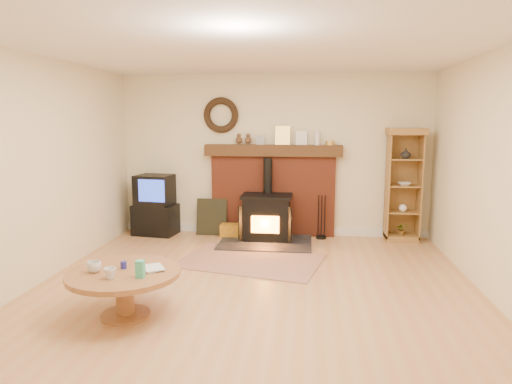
# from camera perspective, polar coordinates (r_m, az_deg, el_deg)

# --- Properties ---
(ground) EXTENTS (5.50, 5.50, 0.00)m
(ground) POSITION_cam_1_polar(r_m,az_deg,el_deg) (5.05, -0.42, -12.81)
(ground) COLOR tan
(ground) RESTS_ON ground
(room_shell) EXTENTS (5.02, 5.52, 2.61)m
(room_shell) POSITION_cam_1_polar(r_m,az_deg,el_deg) (4.79, -0.51, 7.09)
(room_shell) COLOR beige
(room_shell) RESTS_ON ground
(chimney_breast) EXTENTS (2.20, 0.22, 1.78)m
(chimney_breast) POSITION_cam_1_polar(r_m,az_deg,el_deg) (7.42, 2.14, 0.69)
(chimney_breast) COLOR brown
(chimney_breast) RESTS_ON ground
(wood_stove) EXTENTS (1.40, 1.00, 1.28)m
(wood_stove) POSITION_cam_1_polar(r_m,az_deg,el_deg) (7.12, 1.33, -3.35)
(wood_stove) COLOR black
(wood_stove) RESTS_ON ground
(area_rug) EXTENTS (2.05, 1.63, 0.01)m
(area_rug) POSITION_cam_1_polar(r_m,az_deg,el_deg) (6.20, -0.60, -8.53)
(area_rug) COLOR brown
(area_rug) RESTS_ON ground
(tv_unit) EXTENTS (0.73, 0.55, 0.99)m
(tv_unit) POSITION_cam_1_polar(r_m,az_deg,el_deg) (7.68, -12.50, -1.73)
(tv_unit) COLOR black
(tv_unit) RESTS_ON ground
(curio_cabinet) EXTENTS (0.56, 0.41, 1.75)m
(curio_cabinet) POSITION_cam_1_polar(r_m,az_deg,el_deg) (7.41, 17.92, 0.86)
(curio_cabinet) COLOR olive
(curio_cabinet) RESTS_ON ground
(firelog_box) EXTENTS (0.35, 0.22, 0.22)m
(firelog_box) POSITION_cam_1_polar(r_m,az_deg,el_deg) (7.37, -3.07, -4.87)
(firelog_box) COLOR gold
(firelog_box) RESTS_ON ground
(leaning_painting) EXTENTS (0.50, 0.13, 0.59)m
(leaning_painting) POSITION_cam_1_polar(r_m,az_deg,el_deg) (7.54, -5.55, -3.10)
(leaning_painting) COLOR black
(leaning_painting) RESTS_ON ground
(fire_tools) EXTENTS (0.16, 0.16, 0.70)m
(fire_tools) POSITION_cam_1_polar(r_m,az_deg,el_deg) (7.36, 8.16, -4.77)
(fire_tools) COLOR black
(fire_tools) RESTS_ON ground
(coffee_table) EXTENTS (1.07, 1.07, 0.61)m
(coffee_table) POSITION_cam_1_polar(r_m,az_deg,el_deg) (4.60, -16.22, -10.48)
(coffee_table) COLOR brown
(coffee_table) RESTS_ON ground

